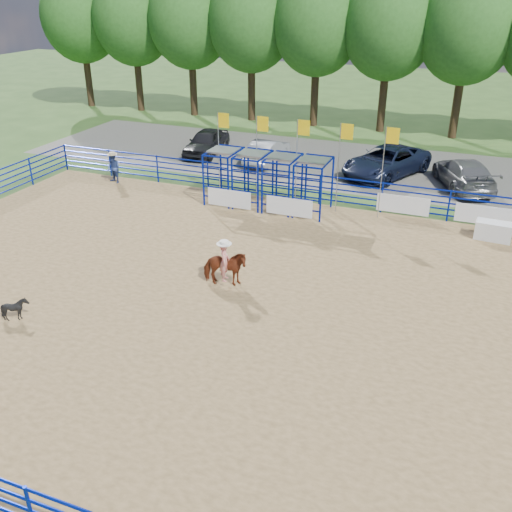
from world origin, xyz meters
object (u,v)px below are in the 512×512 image
(spectator_cowboy, at_px, (114,168))
(car_b, at_px, (267,151))
(car_c, at_px, (386,162))
(horse_and_rider, at_px, (225,264))
(car_a, at_px, (206,142))
(announcer_table, at_px, (493,231))
(car_d, at_px, (464,174))
(calf, at_px, (16,309))

(spectator_cowboy, height_order, car_b, spectator_cowboy)
(car_b, bearing_deg, car_c, -177.63)
(horse_and_rider, distance_m, car_a, 17.15)
(car_c, bearing_deg, spectator_cowboy, -128.96)
(spectator_cowboy, bearing_deg, announcer_table, -1.41)
(car_a, bearing_deg, spectator_cowboy, -111.32)
(car_d, bearing_deg, car_b, -24.05)
(car_b, height_order, car_d, car_d)
(announcer_table, distance_m, spectator_cowboy, 19.11)
(car_a, bearing_deg, announcer_table, -27.34)
(announcer_table, distance_m, car_b, 14.63)
(car_b, bearing_deg, spectator_cowboy, 48.17)
(spectator_cowboy, distance_m, car_a, 7.20)
(car_b, height_order, car_c, car_c)
(horse_and_rider, bearing_deg, calf, -139.15)
(calf, bearing_deg, announcer_table, -35.30)
(car_d, bearing_deg, spectator_cowboy, -2.29)
(car_a, bearing_deg, calf, -85.81)
(spectator_cowboy, bearing_deg, calf, -68.85)
(horse_and_rider, xyz_separation_m, car_b, (-3.96, 14.83, -0.16))
(car_c, bearing_deg, car_b, -154.96)
(spectator_cowboy, bearing_deg, car_d, 19.21)
(horse_and_rider, relative_size, car_b, 0.59)
(car_b, bearing_deg, car_d, 179.28)
(announcer_table, height_order, calf, calf)
(horse_and_rider, relative_size, car_a, 0.55)
(calf, distance_m, car_c, 21.20)
(horse_and_rider, bearing_deg, car_d, 63.23)
(calf, distance_m, spectator_cowboy, 13.75)
(calf, xyz_separation_m, car_a, (-2.81, 19.68, 0.35))
(horse_and_rider, height_order, car_a, horse_and_rider)
(car_d, bearing_deg, car_a, -24.39)
(calf, xyz_separation_m, car_c, (8.37, 19.47, 0.39))
(car_a, relative_size, car_b, 1.07)
(car_a, relative_size, car_c, 0.78)
(calf, xyz_separation_m, car_d, (12.52, 18.91, 0.35))
(car_d, bearing_deg, car_c, -29.24)
(car_d, bearing_deg, announcer_table, 82.36)
(car_b, relative_size, car_c, 0.73)
(calf, bearing_deg, car_b, 9.64)
(car_a, bearing_deg, car_b, -7.78)
(announcer_table, distance_m, horse_and_rider, 11.79)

